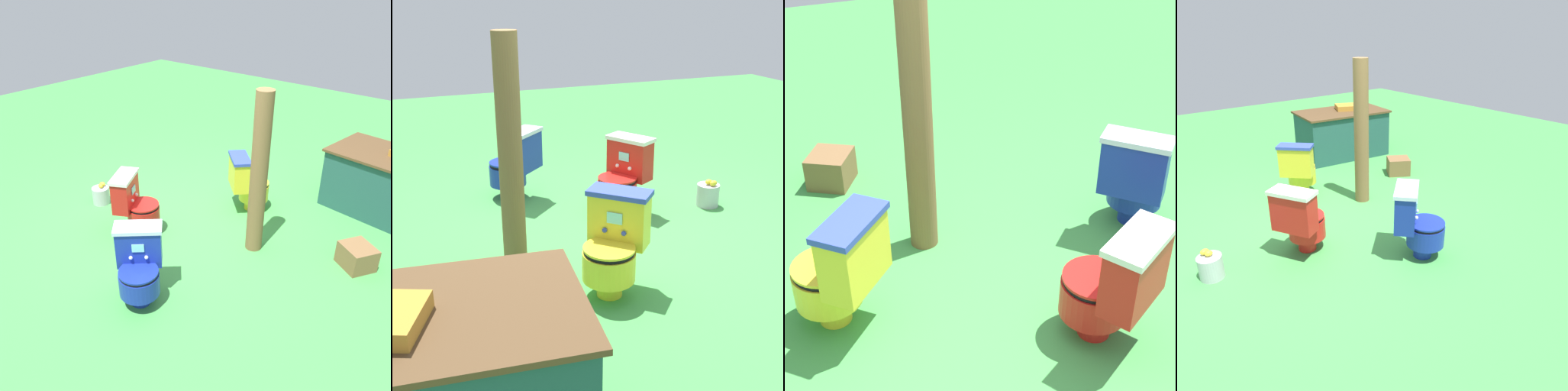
% 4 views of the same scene
% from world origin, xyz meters
% --- Properties ---
extents(ground, '(14.00, 14.00, 0.00)m').
position_xyz_m(ground, '(0.00, 0.00, 0.00)').
color(ground, '#429947').
extents(toilet_blue, '(0.63, 0.63, 0.73)m').
position_xyz_m(toilet_blue, '(0.57, -1.14, 0.37)').
color(toilet_blue, '#192D9E').
rests_on(toilet_blue, ground).
extents(toilet_red, '(0.63, 0.59, 0.73)m').
position_xyz_m(toilet_red, '(-0.28, -0.39, 0.37)').
color(toilet_red, red).
rests_on(toilet_red, ground).
extents(toilet_yellow, '(0.63, 0.63, 0.73)m').
position_xyz_m(toilet_yellow, '(0.40, 0.87, 0.37)').
color(toilet_yellow, yellow).
rests_on(toilet_yellow, ground).
extents(vendor_table, '(1.56, 1.04, 0.85)m').
position_xyz_m(vendor_table, '(1.80, 1.89, 0.39)').
color(vendor_table, '#23514C').
rests_on(vendor_table, ground).
extents(wooden_post, '(0.18, 0.18, 1.76)m').
position_xyz_m(wooden_post, '(0.94, 0.22, 0.88)').
color(wooden_post, brown).
rests_on(wooden_post, ground).
extents(lemon_bucket, '(0.22, 0.22, 0.28)m').
position_xyz_m(lemon_bucket, '(-1.13, -0.23, 0.12)').
color(lemon_bucket, '#B7B7BF').
rests_on(lemon_bucket, ground).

